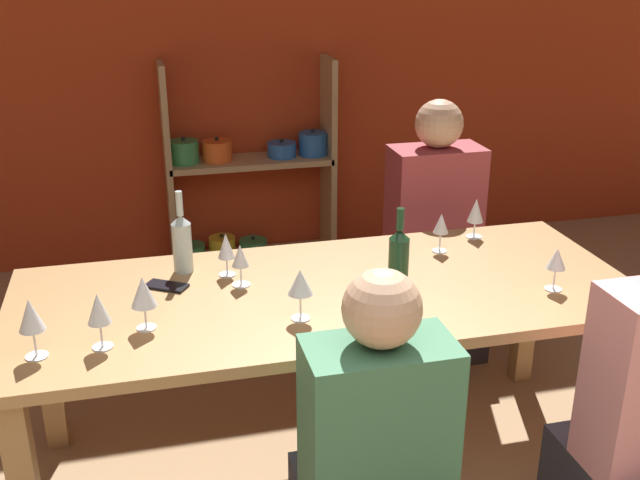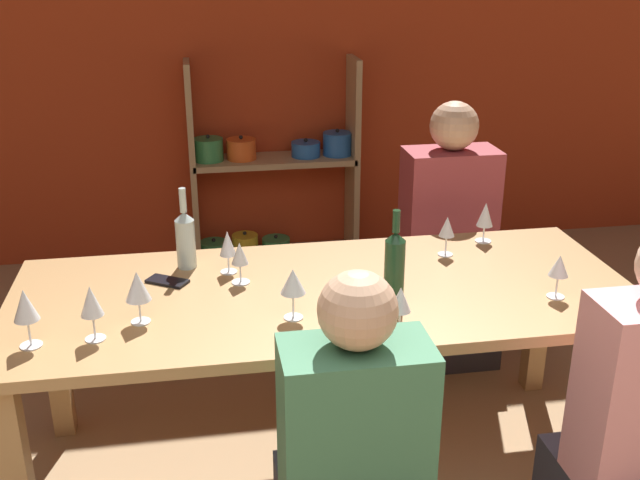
{
  "view_description": "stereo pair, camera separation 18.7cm",
  "coord_description": "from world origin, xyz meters",
  "px_view_note": "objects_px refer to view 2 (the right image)",
  "views": [
    {
      "loc": [
        -0.45,
        -0.78,
        1.88
      ],
      "look_at": [
        0.16,
        1.65,
        0.89
      ],
      "focal_mm": 42.0,
      "sensor_mm": 36.0,
      "label": 1
    },
    {
      "loc": [
        -0.26,
        -0.82,
        1.88
      ],
      "look_at": [
        0.16,
        1.65,
        0.89
      ],
      "focal_mm": 42.0,
      "sensor_mm": 36.0,
      "label": 2
    }
  ],
  "objects_px": {
    "wine_glass_empty_c": "(447,228)",
    "wine_bottle_dark": "(394,267)",
    "wine_glass_white_c": "(138,287)",
    "wine_glass_red_b": "(228,245)",
    "person_near_a": "(636,472)",
    "wine_glass_empty_b": "(25,306)",
    "wine_glass_empty_a": "(400,301)",
    "person_far_a": "(445,264)",
    "wine_glass_empty_d": "(559,267)",
    "wine_glass_red_a": "(240,255)",
    "cell_phone": "(167,281)",
    "wine_glass_empty_e": "(485,215)",
    "shelf_unit": "(270,185)",
    "wine_glass_white_b": "(293,283)",
    "dining_table": "(325,311)",
    "wine_bottle_green": "(185,238)",
    "wine_glass_white_a": "(91,303)"
  },
  "relations": [
    {
      "from": "wine_glass_white_a",
      "to": "cell_phone",
      "type": "height_order",
      "value": "wine_glass_white_a"
    },
    {
      "from": "wine_glass_white_c",
      "to": "wine_glass_empty_d",
      "type": "bearing_deg",
      "value": -2.05
    },
    {
      "from": "wine_bottle_green",
      "to": "wine_glass_empty_b",
      "type": "xyz_separation_m",
      "value": [
        -0.47,
        -0.53,
        0.02
      ]
    },
    {
      "from": "wine_glass_white_b",
      "to": "cell_phone",
      "type": "xyz_separation_m",
      "value": [
        -0.41,
        0.35,
        -0.12
      ]
    },
    {
      "from": "wine_glass_empty_c",
      "to": "wine_glass_empty_d",
      "type": "bearing_deg",
      "value": -59.3
    },
    {
      "from": "wine_glass_empty_a",
      "to": "person_near_a",
      "type": "relative_size",
      "value": 0.13
    },
    {
      "from": "wine_bottle_green",
      "to": "wine_glass_empty_d",
      "type": "height_order",
      "value": "wine_bottle_green"
    },
    {
      "from": "wine_glass_red_a",
      "to": "cell_phone",
      "type": "relative_size",
      "value": 0.95
    },
    {
      "from": "wine_glass_empty_b",
      "to": "wine_glass_empty_c",
      "type": "relative_size",
      "value": 1.19
    },
    {
      "from": "wine_glass_empty_b",
      "to": "cell_phone",
      "type": "height_order",
      "value": "wine_glass_empty_b"
    },
    {
      "from": "wine_bottle_dark",
      "to": "wine_glass_empty_d",
      "type": "relative_size",
      "value": 2.15
    },
    {
      "from": "wine_bottle_dark",
      "to": "person_far_a",
      "type": "xyz_separation_m",
      "value": [
        0.52,
        0.94,
        -0.43
      ]
    },
    {
      "from": "wine_glass_empty_b",
      "to": "wine_glass_white_a",
      "type": "bearing_deg",
      "value": 3.08
    },
    {
      "from": "wine_glass_white_c",
      "to": "wine_glass_red_b",
      "type": "bearing_deg",
      "value": 49.17
    },
    {
      "from": "wine_glass_white_b",
      "to": "wine_glass_empty_e",
      "type": "relative_size",
      "value": 1.04
    },
    {
      "from": "shelf_unit",
      "to": "wine_bottle_green",
      "type": "relative_size",
      "value": 4.03
    },
    {
      "from": "wine_glass_white_c",
      "to": "person_near_a",
      "type": "distance_m",
      "value": 1.62
    },
    {
      "from": "cell_phone",
      "to": "person_far_a",
      "type": "relative_size",
      "value": 0.13
    },
    {
      "from": "dining_table",
      "to": "shelf_unit",
      "type": "bearing_deg",
      "value": 89.49
    },
    {
      "from": "dining_table",
      "to": "cell_phone",
      "type": "bearing_deg",
      "value": 164.54
    },
    {
      "from": "wine_bottle_green",
      "to": "wine_glass_empty_a",
      "type": "bearing_deg",
      "value": -44.12
    },
    {
      "from": "wine_glass_empty_d",
      "to": "wine_glass_white_c",
      "type": "distance_m",
      "value": 1.42
    },
    {
      "from": "wine_glass_empty_b",
      "to": "wine_glass_red_b",
      "type": "height_order",
      "value": "wine_glass_empty_b"
    },
    {
      "from": "wine_glass_white_b",
      "to": "cell_phone",
      "type": "distance_m",
      "value": 0.56
    },
    {
      "from": "wine_glass_white_c",
      "to": "wine_glass_empty_e",
      "type": "bearing_deg",
      "value": 19.9
    },
    {
      "from": "wine_glass_red_a",
      "to": "cell_phone",
      "type": "distance_m",
      "value": 0.29
    },
    {
      "from": "shelf_unit",
      "to": "wine_glass_white_c",
      "type": "height_order",
      "value": "shelf_unit"
    },
    {
      "from": "dining_table",
      "to": "wine_glass_white_c",
      "type": "relative_size",
      "value": 12.36
    },
    {
      "from": "wine_glass_empty_b",
      "to": "wine_glass_red_a",
      "type": "relative_size",
      "value": 1.21
    },
    {
      "from": "wine_glass_empty_d",
      "to": "wine_glass_red_b",
      "type": "bearing_deg",
      "value": 160.05
    },
    {
      "from": "person_near_a",
      "to": "wine_glass_white_c",
      "type": "bearing_deg",
      "value": 156.82
    },
    {
      "from": "shelf_unit",
      "to": "wine_glass_white_c",
      "type": "xyz_separation_m",
      "value": [
        -0.65,
        -2.22,
        0.37
      ]
    },
    {
      "from": "wine_glass_red_a",
      "to": "wine_glass_empty_e",
      "type": "height_order",
      "value": "wine_glass_empty_e"
    },
    {
      "from": "person_far_a",
      "to": "wine_bottle_green",
      "type": "bearing_deg",
      "value": 22.69
    },
    {
      "from": "wine_glass_empty_a",
      "to": "person_far_a",
      "type": "distance_m",
      "value": 1.33
    },
    {
      "from": "wine_glass_empty_b",
      "to": "person_near_a",
      "type": "height_order",
      "value": "person_near_a"
    },
    {
      "from": "wine_glass_red_a",
      "to": "wine_glass_white_c",
      "type": "distance_m",
      "value": 0.43
    },
    {
      "from": "wine_glass_empty_a",
      "to": "dining_table",
      "type": "bearing_deg",
      "value": 116.68
    },
    {
      "from": "wine_bottle_dark",
      "to": "cell_phone",
      "type": "height_order",
      "value": "wine_bottle_dark"
    },
    {
      "from": "cell_phone",
      "to": "person_far_a",
      "type": "bearing_deg",
      "value": 26.47
    },
    {
      "from": "wine_bottle_green",
      "to": "person_near_a",
      "type": "bearing_deg",
      "value": -39.16
    },
    {
      "from": "wine_glass_white_a",
      "to": "wine_glass_empty_e",
      "type": "height_order",
      "value": "wine_glass_white_a"
    },
    {
      "from": "wine_glass_white_a",
      "to": "wine_glass_empty_e",
      "type": "relative_size",
      "value": 1.07
    },
    {
      "from": "wine_glass_empty_b",
      "to": "wine_glass_white_c",
      "type": "bearing_deg",
      "value": 17.7
    },
    {
      "from": "wine_bottle_dark",
      "to": "wine_glass_empty_d",
      "type": "xyz_separation_m",
      "value": [
        0.57,
        -0.05,
        -0.02
      ]
    },
    {
      "from": "shelf_unit",
      "to": "wine_glass_empty_d",
      "type": "distance_m",
      "value": 2.42
    },
    {
      "from": "wine_glass_empty_c",
      "to": "wine_bottle_dark",
      "type": "bearing_deg",
      "value": -129.27
    },
    {
      "from": "wine_glass_empty_d",
      "to": "person_far_a",
      "type": "bearing_deg",
      "value": 93.01
    },
    {
      "from": "dining_table",
      "to": "wine_glass_white_a",
      "type": "height_order",
      "value": "wine_glass_white_a"
    },
    {
      "from": "wine_glass_white_a",
      "to": "cell_phone",
      "type": "bearing_deg",
      "value": 61.51
    }
  ]
}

